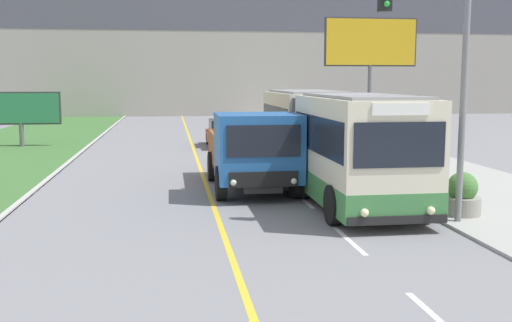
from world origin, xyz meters
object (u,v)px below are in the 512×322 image
billboard_large (371,46)px  billboard_small (20,109)px  city_bus (329,140)px  planter_round_third (357,155)px  traffic_light_mast (441,61)px  planter_round_near (462,196)px  planter_round_second (403,171)px  dump_truck (254,153)px  car_distant (224,134)px

billboard_large → billboard_small: (-19.90, -1.44, -3.57)m
city_bus → planter_round_third: city_bus is taller
billboard_small → planter_round_third: billboard_small is taller
billboard_large → planter_round_third: (-4.53, -11.93, -5.01)m
city_bus → planter_round_third: (2.30, 4.10, -1.04)m
traffic_light_mast → billboard_small: 24.58m
billboard_large → planter_round_near: (-4.45, -20.57, -5.02)m
planter_round_near → planter_round_second: (0.11, 4.32, 0.01)m
billboard_small → planter_round_second: size_ratio=3.65×
billboard_small → planter_round_near: billboard_small is taller
dump_truck → billboard_large: size_ratio=0.86×
traffic_light_mast → planter_round_second: size_ratio=5.52×
traffic_light_mast → planter_round_near: (1.06, 0.69, -3.45)m
traffic_light_mast → dump_truck: bearing=128.5°
city_bus → planter_round_near: 5.23m
billboard_small → planter_round_second: bearing=-43.6°
car_distant → planter_round_third: size_ratio=3.80×
planter_round_near → planter_round_third: planter_round_third is taller
car_distant → traffic_light_mast: size_ratio=0.68×
dump_truck → planter_round_second: size_ratio=5.43×
planter_round_second → dump_truck: bearing=-178.0°
billboard_small → planter_round_third: bearing=-34.3°
city_bus → billboard_large: (6.82, 16.03, 3.97)m
traffic_light_mast → city_bus: bearing=104.1°
dump_truck → traffic_light_mast: size_ratio=0.98×
traffic_light_mast → billboard_large: bearing=75.5°
city_bus → billboard_small: (-13.08, 14.59, 0.40)m
city_bus → planter_round_second: (2.48, -0.22, -1.03)m
billboard_small → traffic_light_mast: bearing=-54.0°
traffic_light_mast → billboard_large: 22.02m
dump_truck → traffic_light_mast: 6.75m
city_bus → planter_round_near: (2.38, -4.54, -1.05)m
city_bus → planter_round_third: 4.81m
billboard_small → planter_round_third: size_ratio=3.71×
dump_truck → billboard_large: billboard_large is taller
city_bus → billboard_large: billboard_large is taller
car_distant → billboard_small: bearing=173.8°
city_bus → car_distant: 13.62m
planter_round_near → billboard_large: bearing=77.8°
billboard_small → planter_round_third: (15.37, -10.49, -1.44)m
city_bus → car_distant: city_bus is taller
car_distant → traffic_light_mast: 19.26m
traffic_light_mast → billboard_large: size_ratio=0.88×
traffic_light_mast → planter_round_near: size_ratio=5.66×
billboard_large → planter_round_near: 21.64m
car_distant → planter_round_second: (4.71, -13.62, -0.10)m
dump_truck → planter_round_second: (5.01, 0.18, -0.71)m
billboard_large → planter_round_near: billboard_large is taller
dump_truck → planter_round_third: (4.83, 4.50, -0.72)m
city_bus → dump_truck: 2.58m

